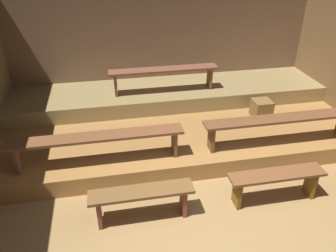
# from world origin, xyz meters

# --- Properties ---
(ground) EXTENTS (7.02, 5.01, 0.08)m
(ground) POSITION_xyz_m (0.00, 2.11, -0.04)
(ground) COLOR #9D7747
(wall_back) EXTENTS (7.02, 0.06, 2.67)m
(wall_back) POSITION_xyz_m (0.00, 4.24, 1.34)
(wall_back) COLOR brown
(wall_back) RESTS_ON ground
(platform_lower) EXTENTS (6.22, 2.91, 0.29)m
(platform_lower) POSITION_xyz_m (0.00, 2.76, 0.15)
(platform_lower) COLOR #A3723C
(platform_lower) RESTS_ON ground
(platform_middle) EXTENTS (6.22, 1.27, 0.29)m
(platform_middle) POSITION_xyz_m (0.00, 3.58, 0.44)
(platform_middle) COLOR #977F4F
(platform_middle) RESTS_ON platform_lower
(bench_floor_left) EXTENTS (1.34, 0.28, 0.46)m
(bench_floor_left) POSITION_xyz_m (-0.93, 0.70, 0.35)
(bench_floor_left) COLOR brown
(bench_floor_left) RESTS_ON ground
(bench_floor_right) EXTENTS (1.34, 0.28, 0.46)m
(bench_floor_right) POSITION_xyz_m (0.93, 0.70, 0.35)
(bench_floor_right) COLOR brown
(bench_floor_right) RESTS_ON ground
(bench_lower_left) EXTENTS (2.53, 0.28, 0.46)m
(bench_lower_left) POSITION_xyz_m (-1.44, 1.67, 0.68)
(bench_lower_left) COLOR brown
(bench_lower_left) RESTS_ON platform_lower
(bench_lower_right) EXTENTS (2.53, 0.28, 0.46)m
(bench_lower_right) POSITION_xyz_m (1.44, 1.67, 0.68)
(bench_lower_right) COLOR brown
(bench_lower_right) RESTS_ON platform_lower
(bench_middle_center) EXTENTS (2.10, 0.28, 0.46)m
(bench_middle_center) POSITION_xyz_m (-0.14, 3.42, 0.97)
(bench_middle_center) COLOR brown
(bench_middle_center) RESTS_ON platform_middle
(wooden_crate_lower) EXTENTS (0.33, 0.33, 0.33)m
(wooden_crate_lower) POSITION_xyz_m (1.55, 2.56, 0.46)
(wooden_crate_lower) COLOR brown
(wooden_crate_lower) RESTS_ON platform_lower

